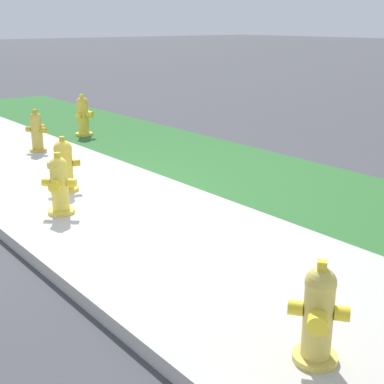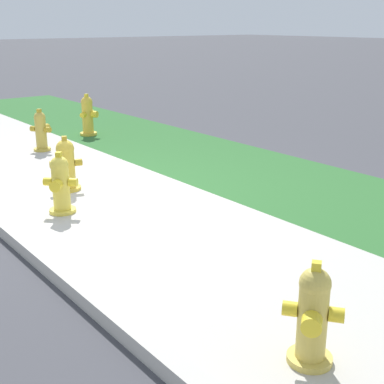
{
  "view_description": "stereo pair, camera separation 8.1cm",
  "coord_description": "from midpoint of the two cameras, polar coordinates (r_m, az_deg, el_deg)",
  "views": [
    {
      "loc": [
        5.46,
        -2.86,
        1.99
      ],
      "look_at": [
        1.59,
        0.26,
        0.4
      ],
      "focal_mm": 50.0,
      "sensor_mm": 36.0,
      "label": 1
    },
    {
      "loc": [
        5.51,
        -2.8,
        1.99
      ],
      "look_at": [
        1.59,
        0.26,
        0.4
      ],
      "focal_mm": 50.0,
      "sensor_mm": 36.0,
      "label": 2
    }
  ],
  "objects": [
    {
      "name": "fire_hydrant_far_end",
      "position": [
        6.68,
        -13.85,
        2.76
      ],
      "size": [
        0.37,
        0.4,
        0.68
      ],
      "rotation": [
        0.0,
        0.0,
        1.29
      ],
      "color": "gold",
      "rests_on": "ground"
    },
    {
      "name": "fire_hydrant_mid_block",
      "position": [
        9.98,
        -11.76,
        7.96
      ],
      "size": [
        0.35,
        0.37,
        0.75
      ],
      "rotation": [
        0.0,
        0.0,
        5.26
      ],
      "color": "gold",
      "rests_on": "ground"
    },
    {
      "name": "grass_verge",
      "position": [
        7.75,
        3.89,
        2.84
      ],
      "size": [
        18.0,
        2.2,
        0.01
      ],
      "primitive_type": "cube",
      "color": "#2D662D",
      "rests_on": "ground"
    },
    {
      "name": "fire_hydrant_across_street",
      "position": [
        5.88,
        -14.35,
        0.7
      ],
      "size": [
        0.34,
        0.34,
        0.68
      ],
      "rotation": [
        0.0,
        0.0,
        3.95
      ],
      "color": "yellow",
      "rests_on": "ground"
    },
    {
      "name": "sidewalk_pavement",
      "position": [
        6.49,
        -11.02,
        -0.43
      ],
      "size": [
        18.0,
        2.33,
        0.01
      ],
      "primitive_type": "cube",
      "color": "#BCB7AD",
      "rests_on": "ground"
    },
    {
      "name": "fire_hydrant_by_grass_verge",
      "position": [
        8.89,
        -16.47,
        6.19
      ],
      "size": [
        0.35,
        0.32,
        0.68
      ],
      "rotation": [
        0.0,
        0.0,
        0.57
      ],
      "color": "gold",
      "rests_on": "ground"
    },
    {
      "name": "ground_plane",
      "position": [
        6.49,
        -11.02,
        -0.47
      ],
      "size": [
        120.0,
        120.0,
        0.0
      ],
      "primitive_type": "plane",
      "color": "#424247"
    },
    {
      "name": "fire_hydrant_near_corner",
      "position": [
        3.33,
        12.61,
        -12.76
      ],
      "size": [
        0.34,
        0.33,
        0.68
      ],
      "rotation": [
        0.0,
        0.0,
        3.78
      ],
      "color": "gold",
      "rests_on": "ground"
    }
  ]
}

